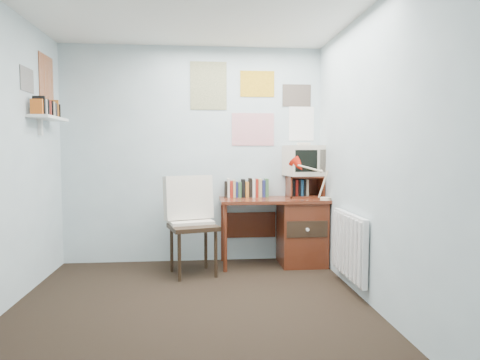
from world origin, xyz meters
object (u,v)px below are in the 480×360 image
object	(u,v)px
crt_tv	(304,159)
desk_lamp	(326,181)
desk_chair	(193,227)
wall_shelf	(48,118)
radiator	(349,245)
desk	(296,229)
tv_riser	(305,186)

from	to	relation	value
crt_tv	desk_lamp	bearing A→B (deg)	-74.67
desk_chair	wall_shelf	size ratio (longest dim) A/B	1.62
radiator	wall_shelf	bearing A→B (deg)	169.11
radiator	desk_lamp	bearing A→B (deg)	91.60
desk_chair	crt_tv	world-z (taller)	crt_tv
desk_chair	wall_shelf	world-z (taller)	wall_shelf
desk_lamp	radiator	size ratio (longest dim) A/B	0.53
desk	crt_tv	distance (m)	0.81
desk	desk_lamp	distance (m)	0.66
crt_tv	wall_shelf	world-z (taller)	wall_shelf
desk	radiator	distance (m)	0.97
crt_tv	wall_shelf	xyz separation A→B (m)	(-2.68, -0.51, 0.42)
desk	desk_chair	distance (m)	1.21
desk	radiator	world-z (taller)	desk
tv_riser	wall_shelf	distance (m)	2.83
desk_lamp	crt_tv	distance (m)	0.45
desk_chair	radiator	distance (m)	1.59
desk_chair	wall_shelf	xyz separation A→B (m)	(-1.40, -0.07, 1.12)
desk_chair	desk_lamp	distance (m)	1.52
desk_lamp	radiator	distance (m)	0.90
desk_chair	desk_lamp	xyz separation A→B (m)	(1.44, 0.09, 0.47)
desk_lamp	crt_tv	xyz separation A→B (m)	(-0.16, 0.35, 0.23)
desk	crt_tv	size ratio (longest dim) A/B	2.96
crt_tv	tv_riser	bearing A→B (deg)	-67.25
wall_shelf	radiator	bearing A→B (deg)	-10.89
desk_chair	crt_tv	distance (m)	1.52
tv_riser	wall_shelf	size ratio (longest dim) A/B	0.65
desk_chair	desk	bearing A→B (deg)	-1.19
radiator	wall_shelf	size ratio (longest dim) A/B	1.29
tv_riser	desk	bearing A→B (deg)	-137.04
tv_riser	wall_shelf	bearing A→B (deg)	-169.68
desk_lamp	tv_riser	distance (m)	0.37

